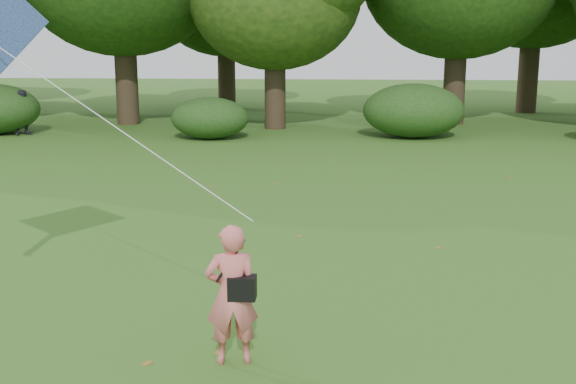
{
  "coord_description": "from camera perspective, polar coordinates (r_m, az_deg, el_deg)",
  "views": [
    {
      "loc": [
        0.39,
        -7.35,
        3.57
      ],
      "look_at": [
        -0.26,
        2.0,
        1.5
      ],
      "focal_mm": 45.0,
      "sensor_mm": 36.0,
      "label": 1
    }
  ],
  "objects": [
    {
      "name": "ground",
      "position": [
        8.19,
        0.89,
        -13.42
      ],
      "size": [
        100.0,
        100.0,
        0.0
      ],
      "primitive_type": "plane",
      "color": "#265114",
      "rests_on": "ground"
    },
    {
      "name": "man_kite_flyer",
      "position": [
        7.94,
        -4.47,
        -8.09
      ],
      "size": [
        0.64,
        0.48,
        1.58
      ],
      "primitive_type": "imported",
      "rotation": [
        0.0,
        0.0,
        3.33
      ],
      "color": "#E36B6A",
      "rests_on": "ground"
    },
    {
      "name": "bystander_left",
      "position": [
        27.39,
        -20.09,
        5.9
      ],
      "size": [
        0.98,
        0.97,
        1.59
      ],
      "primitive_type": "imported",
      "rotation": [
        0.0,
        0.0,
        0.77
      ],
      "color": "#292836",
      "rests_on": "ground"
    },
    {
      "name": "crossbody_bag",
      "position": [
        7.86,
        -3.67,
        -7.49
      ],
      "size": [
        0.43,
        0.2,
        0.67
      ],
      "color": "black",
      "rests_on": "ground"
    },
    {
      "name": "shrub_band",
      "position": [
        25.13,
        1.43,
        6.25
      ],
      "size": [
        39.15,
        3.22,
        1.88
      ],
      "color": "#264919",
      "rests_on": "ground"
    },
    {
      "name": "fallen_leaves",
      "position": [
        13.9,
        1.9,
        -2.42
      ],
      "size": [
        10.63,
        12.06,
        0.01
      ],
      "color": "olive",
      "rests_on": "ground"
    }
  ]
}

